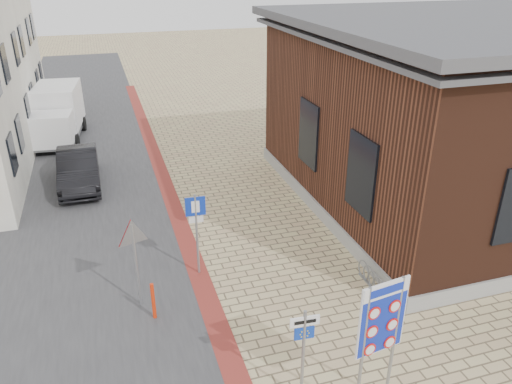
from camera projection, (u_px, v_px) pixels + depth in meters
ground at (320, 363)px, 11.75m from camera, size 120.00×120.00×0.00m
road_strip at (79, 163)px, 23.20m from camera, size 7.00×60.00×0.02m
curb_strip at (170, 197)px, 19.83m from camera, size 0.60×40.00×0.02m
brick_building at (468, 109)px, 18.74m from camera, size 13.00×13.00×6.80m
bike_rack at (374, 281)px, 14.25m from camera, size 0.08×1.80×0.60m
sedan at (79, 168)px, 20.65m from camera, size 1.63×4.55×1.49m
box_truck at (57, 114)px, 25.59m from camera, size 2.63×5.36×2.70m
border_sign at (382, 320)px, 9.60m from camera, size 1.09×0.21×3.21m
essen_sign at (304, 342)px, 10.19m from camera, size 0.63×0.08×2.32m
parking_sign at (196, 221)px, 14.33m from camera, size 0.58×0.07×2.63m
yield_sign at (133, 242)px, 12.89m from camera, size 0.90×0.33×2.59m
bollard at (153, 301)px, 12.98m from camera, size 0.13×0.13×1.08m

